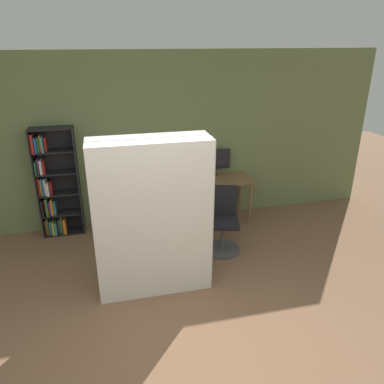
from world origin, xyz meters
name	(u,v)px	position (x,y,z in m)	size (l,w,h in m)	color
ground_plane	(183,377)	(0.00, 0.00, 0.00)	(16.00, 16.00, 0.00)	brown
wall_back	(137,142)	(0.00, 3.28, 1.35)	(8.00, 0.06, 2.70)	#6B7A4C
desk	(209,185)	(1.07, 2.95, 0.64)	(1.40, 0.59, 0.74)	brown
monitor	(212,161)	(1.17, 3.14, 0.99)	(0.63, 0.17, 0.43)	black
office_chair	(222,225)	(1.03, 2.07, 0.38)	(0.54, 0.54, 0.93)	#4C4C51
bookshelf	(54,186)	(-1.29, 3.13, 0.78)	(0.61, 0.29, 1.67)	black
mattress_near	(155,223)	(-0.04, 1.28, 0.94)	(1.33, 0.24, 1.87)	silver
mattress_far	(152,213)	(-0.04, 1.53, 0.94)	(1.33, 0.24, 1.87)	silver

